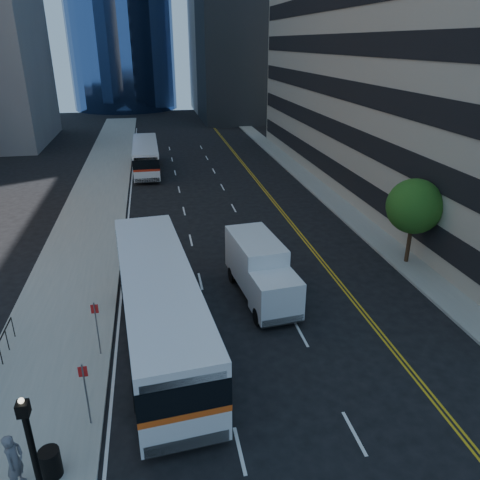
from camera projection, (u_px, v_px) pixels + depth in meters
The scene contains 10 objects.
ground at pixel (304, 362), 19.57m from camera, with size 160.00×160.00×0.00m, color black.
sidewalk_west at pixel (98, 196), 40.37m from camera, with size 5.00×90.00×0.15m, color gray.
sidewalk_east at pixel (314, 185), 43.69m from camera, with size 2.00×90.00×0.15m, color gray.
street_tree at pixel (414, 206), 26.92m from camera, with size 3.20×3.20×5.10m.
lamp_post at pixel (36, 466), 11.55m from camera, with size 0.28×0.28×4.56m.
bus_front at pixel (159, 303), 20.29m from camera, with size 4.20×13.78×3.50m.
bus_rear at pixel (146, 156), 48.05m from camera, with size 2.54×11.26×2.90m.
box_truck at pixel (261, 270), 24.00m from camera, with size 2.79×6.47×3.01m.
trash_can at pixel (51, 463), 14.15m from camera, with size 0.63×0.63×0.95m, color black.
pedestrian at pixel (15, 462), 13.63m from camera, with size 0.69×0.45×1.90m, color #59585F.
Camera 1 is at (-5.60, -15.23, 12.38)m, focal length 35.00 mm.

